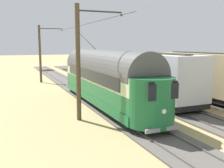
{
  "coord_description": "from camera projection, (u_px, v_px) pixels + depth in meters",
  "views": [
    {
      "loc": [
        11.27,
        16.45,
        4.62
      ],
      "look_at": [
        3.86,
        -1.21,
        1.71
      ],
      "focal_mm": 41.09,
      "sensor_mm": 36.0,
      "label": 1
    }
  ],
  "objects": [
    {
      "name": "track_third_siding",
      "position": [
        111.0,
        109.0,
        18.64
      ],
      "size": [
        2.8,
        80.0,
        0.18
      ],
      "color": "#56514C",
      "rests_on": "ground"
    },
    {
      "name": "track_adjacent_siding",
      "position": [
        161.0,
        103.0,
        20.28
      ],
      "size": [
        2.8,
        80.0,
        0.18
      ],
      "color": "#56514C",
      "rests_on": "ground"
    },
    {
      "name": "coach_far_siding",
      "position": [
        214.0,
        76.0,
        20.67
      ],
      "size": [
        2.96,
        11.84,
        3.85
      ],
      "color": "tan",
      "rests_on": "ground"
    },
    {
      "name": "catenary_pole_mid_near",
      "position": [
        80.0,
        61.0,
        15.5
      ],
      "size": [
        3.09,
        0.28,
        7.05
      ],
      "color": "#4C3D28",
      "rests_on": "ground"
    },
    {
      "name": "catenary_pole_foreground",
      "position": [
        41.0,
        53.0,
        31.65
      ],
      "size": [
        3.09,
        0.28,
        7.05
      ],
      "color": "#4C3D28",
      "rests_on": "ground"
    },
    {
      "name": "overhead_wire_run",
      "position": [
        79.0,
        25.0,
        24.8
      ],
      "size": [
        2.88,
        21.71,
        0.18
      ],
      "color": "black",
      "rests_on": "ground"
    },
    {
      "name": "boxcar_adjacent",
      "position": [
        141.0,
        73.0,
        22.99
      ],
      "size": [
        2.96,
        14.32,
        3.85
      ],
      "color": "silver",
      "rests_on": "ground"
    },
    {
      "name": "track_streetcar_siding",
      "position": [
        204.0,
        99.0,
        21.92
      ],
      "size": [
        2.8,
        80.0,
        0.18
      ],
      "color": "#56514C",
      "rests_on": "ground"
    },
    {
      "name": "vintage_streetcar",
      "position": [
        104.0,
        77.0,
        19.54
      ],
      "size": [
        2.65,
        16.04,
        5.63
      ],
      "color": "#196033",
      "rests_on": "ground"
    },
    {
      "name": "ground_plane",
      "position": [
        163.0,
        105.0,
        20.0
      ],
      "size": [
        220.0,
        220.0,
        0.0
      ],
      "primitive_type": "plane",
      "color": "tan"
    }
  ]
}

